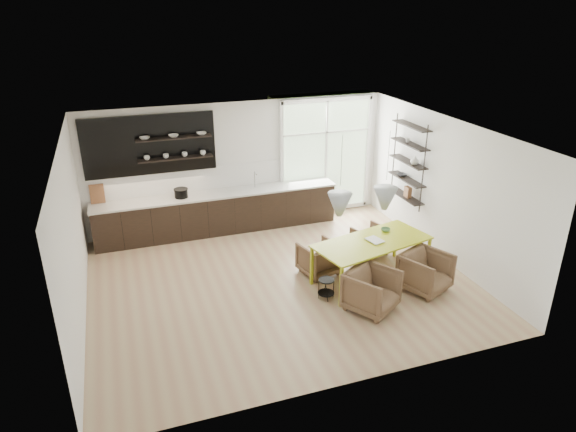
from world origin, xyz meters
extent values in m
cube|color=tan|center=(0.00, 0.00, -0.01)|extent=(7.00, 6.00, 0.01)
cube|color=white|center=(0.00, 3.00, 1.45)|extent=(7.00, 0.02, 2.90)
cube|color=white|center=(-3.50, 0.00, 1.45)|extent=(0.02, 6.00, 2.90)
cube|color=white|center=(3.50, 0.00, 1.45)|extent=(0.02, 6.00, 2.90)
cube|color=white|center=(0.00, 0.00, 2.90)|extent=(7.00, 6.00, 0.01)
cube|color=#B2D1A5|center=(2.15, 2.97, 1.45)|extent=(2.20, 0.02, 2.70)
cube|color=white|center=(2.15, 2.94, 1.45)|extent=(2.30, 0.08, 2.80)
cone|color=#AAB4B8|center=(0.95, -0.50, 1.65)|extent=(0.44, 0.44, 0.42)
cone|color=#AAB4B8|center=(1.85, -0.50, 1.65)|extent=(0.44, 0.44, 0.42)
cylinder|color=black|center=(0.95, -0.50, 2.46)|extent=(0.01, 0.01, 0.89)
cylinder|color=black|center=(1.85, -0.50, 2.46)|extent=(0.01, 0.01, 0.89)
cube|color=black|center=(-0.60, 2.67, 0.45)|extent=(5.50, 0.65, 0.90)
cube|color=silver|center=(-0.60, 2.67, 0.92)|extent=(5.54, 0.69, 0.04)
cube|color=white|center=(-0.60, 2.98, 1.20)|extent=(5.50, 0.02, 0.55)
cube|color=black|center=(-1.95, 2.96, 2.10)|extent=(2.80, 0.06, 1.30)
cube|color=black|center=(-1.45, 2.82, 2.25)|extent=(1.60, 0.28, 0.03)
cube|color=black|center=(-1.45, 2.82, 1.80)|extent=(1.60, 0.28, 0.03)
cube|color=brown|center=(-3.15, 2.90, 1.15)|extent=(0.30, 0.10, 0.42)
cylinder|color=silver|center=(0.30, 2.77, 1.12)|extent=(0.02, 0.02, 0.40)
imported|color=white|center=(-2.05, 2.82, 2.29)|extent=(0.22, 0.22, 0.05)
imported|color=white|center=(-1.45, 2.82, 2.29)|extent=(0.22, 0.22, 0.05)
imported|color=white|center=(-0.85, 2.82, 2.29)|extent=(0.22, 0.22, 0.05)
imported|color=white|center=(-2.05, 2.82, 1.86)|extent=(0.12, 0.12, 0.10)
imported|color=white|center=(-1.65, 2.82, 1.86)|extent=(0.12, 0.12, 0.10)
imported|color=white|center=(-1.25, 2.82, 1.86)|extent=(0.12, 0.12, 0.10)
imported|color=white|center=(-0.85, 2.82, 1.86)|extent=(0.12, 0.12, 0.10)
cylinder|color=black|center=(-1.42, 2.65, 1.03)|extent=(0.29, 0.29, 0.18)
cube|color=black|center=(3.36, 0.60, 1.70)|extent=(0.02, 0.02, 1.90)
cube|color=black|center=(3.36, 1.80, 1.70)|extent=(0.02, 0.02, 1.90)
cube|color=black|center=(3.36, 1.20, 0.90)|extent=(0.26, 1.20, 0.02)
cube|color=black|center=(3.36, 1.20, 1.30)|extent=(0.26, 1.20, 0.02)
cube|color=black|center=(3.36, 1.20, 1.70)|extent=(0.26, 1.20, 0.02)
cube|color=black|center=(3.36, 1.20, 2.10)|extent=(0.26, 1.20, 0.03)
cube|color=black|center=(3.36, 1.20, 2.50)|extent=(0.26, 1.20, 0.03)
imported|color=white|center=(3.36, 0.95, 1.81)|extent=(0.18, 0.18, 0.19)
imported|color=#333338|center=(3.36, 1.40, 1.34)|extent=(0.22, 0.22, 0.05)
imported|color=white|center=(3.36, 1.30, 2.16)|extent=(0.10, 0.10, 0.09)
cube|color=brown|center=(3.36, 1.10, 1.03)|extent=(0.10, 0.18, 0.24)
cube|color=#B8C21C|center=(1.67, -0.48, 0.79)|extent=(2.39, 1.48, 0.03)
cube|color=#B8C21C|center=(0.74, -1.16, 0.39)|extent=(0.06, 0.06, 0.78)
cube|color=#B8C21C|center=(0.53, -0.28, 0.39)|extent=(0.06, 0.06, 0.78)
cube|color=#B8C21C|center=(2.80, -0.67, 0.39)|extent=(0.06, 0.06, 0.78)
cube|color=#B8C21C|center=(2.59, 0.20, 0.39)|extent=(0.06, 0.06, 0.78)
imported|color=brown|center=(0.83, 0.07, 0.32)|extent=(0.83, 0.84, 0.64)
imported|color=brown|center=(2.17, 0.51, 0.30)|extent=(0.79, 0.81, 0.60)
imported|color=brown|center=(1.20, -1.41, 0.37)|extent=(1.10, 1.11, 0.74)
imported|color=brown|center=(2.44, -1.15, 0.37)|extent=(1.05, 1.06, 0.74)
cylinder|color=black|center=(0.60, -0.83, 0.37)|extent=(0.28, 0.28, 0.02)
cylinder|color=black|center=(0.60, -0.83, 0.11)|extent=(0.30, 0.30, 0.01)
cylinder|color=black|center=(0.73, -0.87, 0.19)|extent=(0.01, 0.01, 0.37)
cylinder|color=black|center=(0.64, -0.70, 0.19)|extent=(0.01, 0.01, 0.37)
cylinder|color=black|center=(0.47, -0.79, 0.19)|extent=(0.01, 0.01, 0.37)
cylinder|color=black|center=(0.56, -0.95, 0.19)|extent=(0.01, 0.01, 0.37)
imported|color=white|center=(1.59, -0.52, 0.83)|extent=(0.31, 0.37, 0.03)
imported|color=#5A8B55|center=(2.12, -0.16, 0.84)|extent=(0.23, 0.23, 0.06)
camera|label=1|loc=(-2.65, -8.12, 5.01)|focal=32.00mm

